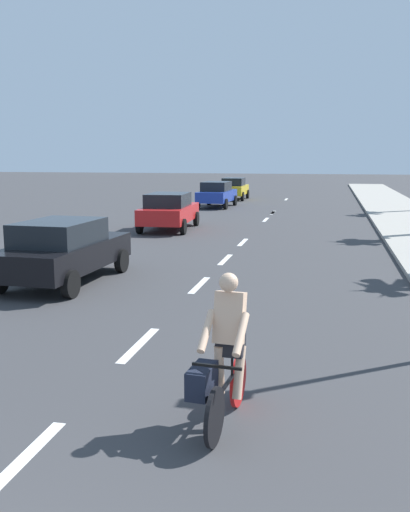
{
  "coord_description": "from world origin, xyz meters",
  "views": [
    {
      "loc": [
        3.01,
        -1.49,
        3.12
      ],
      "look_at": [
        0.58,
        9.56,
        1.1
      ],
      "focal_mm": 39.38,
      "sensor_mm": 36.0,
      "label": 1
    }
  ],
  "objects_px": {
    "parked_car_black": "(63,249)",
    "parked_car_yellow": "(234,188)",
    "cyclist": "(223,357)",
    "parked_car_red": "(169,210)",
    "parked_car_blue": "(217,194)"
  },
  "relations": [
    {
      "from": "cyclist",
      "to": "parked_car_red",
      "type": "relative_size",
      "value": 0.41
    },
    {
      "from": "cyclist",
      "to": "parked_car_blue",
      "type": "distance_m",
      "value": 28.58
    },
    {
      "from": "parked_car_red",
      "to": "parked_car_yellow",
      "type": "height_order",
      "value": "same"
    },
    {
      "from": "cyclist",
      "to": "parked_car_yellow",
      "type": "xyz_separation_m",
      "value": [
        -5.6,
        34.29,
        0.0
      ]
    },
    {
      "from": "parked_car_black",
      "to": "parked_car_red",
      "type": "bearing_deg",
      "value": 93.22
    },
    {
      "from": "parked_car_red",
      "to": "parked_car_yellow",
      "type": "bearing_deg",
      "value": 87.16
    },
    {
      "from": "parked_car_blue",
      "to": "parked_car_yellow",
      "type": "bearing_deg",
      "value": 91.94
    },
    {
      "from": "cyclist",
      "to": "parked_car_black",
      "type": "distance_m",
      "value": 8.42
    },
    {
      "from": "parked_car_red",
      "to": "cyclist",
      "type": "bearing_deg",
      "value": -75.08
    },
    {
      "from": "parked_car_red",
      "to": "parked_car_yellow",
      "type": "xyz_separation_m",
      "value": [
        -0.08,
        17.29,
        -0.0
      ]
    },
    {
      "from": "parked_car_black",
      "to": "parked_car_yellow",
      "type": "bearing_deg",
      "value": 92.46
    },
    {
      "from": "cyclist",
      "to": "parked_car_red",
      "type": "distance_m",
      "value": 17.87
    },
    {
      "from": "cyclist",
      "to": "parked_car_black",
      "type": "height_order",
      "value": "cyclist"
    },
    {
      "from": "parked_car_black",
      "to": "parked_car_yellow",
      "type": "distance_m",
      "value": 27.71
    },
    {
      "from": "cyclist",
      "to": "parked_car_yellow",
      "type": "distance_m",
      "value": 34.74
    }
  ]
}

